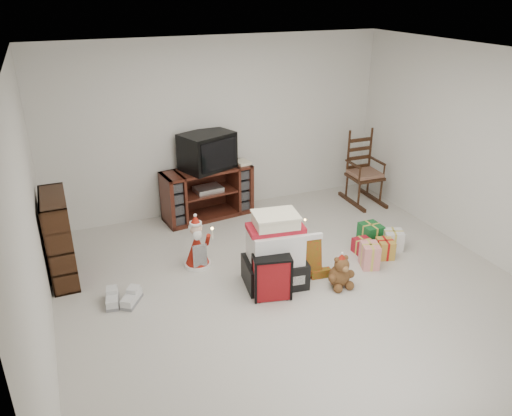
{
  "coord_description": "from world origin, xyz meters",
  "views": [
    {
      "loc": [
        -2.2,
        -4.14,
        3.12
      ],
      "look_at": [
        -0.22,
        0.6,
        0.8
      ],
      "focal_mm": 35.0,
      "sensor_mm": 36.0,
      "label": 1
    }
  ],
  "objects_px": {
    "bookshelf": "(59,240)",
    "sneaker_pair": "(122,299)",
    "rocking_chair": "(362,177)",
    "gift_pile": "(275,254)",
    "crt_television": "(207,151)",
    "teddy_bear": "(340,273)",
    "red_suitcase": "(272,277)",
    "tv_stand": "(208,193)",
    "gift_cluster": "(378,245)",
    "santa_figurine": "(291,234)",
    "mrs_claus_figurine": "(197,247)"
  },
  "relations": [
    {
      "from": "teddy_bear",
      "to": "sneaker_pair",
      "type": "xyz_separation_m",
      "value": [
        -2.32,
        0.6,
        -0.11
      ]
    },
    {
      "from": "gift_pile",
      "to": "crt_television",
      "type": "relative_size",
      "value": 1.02
    },
    {
      "from": "gift_pile",
      "to": "red_suitcase",
      "type": "xyz_separation_m",
      "value": [
        -0.15,
        -0.24,
        -0.12
      ]
    },
    {
      "from": "santa_figurine",
      "to": "crt_television",
      "type": "relative_size",
      "value": 0.67
    },
    {
      "from": "santa_figurine",
      "to": "crt_television",
      "type": "xyz_separation_m",
      "value": [
        -0.65,
        1.37,
        0.78
      ]
    },
    {
      "from": "gift_pile",
      "to": "gift_cluster",
      "type": "xyz_separation_m",
      "value": [
        1.48,
        0.12,
        -0.25
      ]
    },
    {
      "from": "sneaker_pair",
      "to": "teddy_bear",
      "type": "bearing_deg",
      "value": 4.24
    },
    {
      "from": "tv_stand",
      "to": "santa_figurine",
      "type": "xyz_separation_m",
      "value": [
        0.68,
        -1.36,
        -0.15
      ]
    },
    {
      "from": "teddy_bear",
      "to": "gift_cluster",
      "type": "height_order",
      "value": "teddy_bear"
    },
    {
      "from": "tv_stand",
      "to": "rocking_chair",
      "type": "distance_m",
      "value": 2.42
    },
    {
      "from": "santa_figurine",
      "to": "sneaker_pair",
      "type": "bearing_deg",
      "value": -170.17
    },
    {
      "from": "bookshelf",
      "to": "rocking_chair",
      "type": "xyz_separation_m",
      "value": [
        4.43,
        0.58,
        -0.09
      ]
    },
    {
      "from": "rocking_chair",
      "to": "sneaker_pair",
      "type": "distance_m",
      "value": 4.16
    },
    {
      "from": "mrs_claus_figurine",
      "to": "crt_television",
      "type": "xyz_separation_m",
      "value": [
        0.57,
        1.3,
        0.73
      ]
    },
    {
      "from": "santa_figurine",
      "to": "sneaker_pair",
      "type": "distance_m",
      "value": 2.23
    },
    {
      "from": "rocking_chair",
      "to": "teddy_bear",
      "type": "distance_m",
      "value": 2.55
    },
    {
      "from": "red_suitcase",
      "to": "crt_television",
      "type": "bearing_deg",
      "value": 102.35
    },
    {
      "from": "santa_figurine",
      "to": "mrs_claus_figurine",
      "type": "xyz_separation_m",
      "value": [
        -1.22,
        0.06,
        0.04
      ]
    },
    {
      "from": "bookshelf",
      "to": "santa_figurine",
      "type": "bearing_deg",
      "value": -8.72
    },
    {
      "from": "gift_pile",
      "to": "red_suitcase",
      "type": "height_order",
      "value": "gift_pile"
    },
    {
      "from": "red_suitcase",
      "to": "mrs_claus_figurine",
      "type": "xyz_separation_m",
      "value": [
        -0.55,
        0.95,
        0.0
      ]
    },
    {
      "from": "bookshelf",
      "to": "sneaker_pair",
      "type": "xyz_separation_m",
      "value": [
        0.52,
        -0.8,
        -0.43
      ]
    },
    {
      "from": "red_suitcase",
      "to": "crt_television",
      "type": "distance_m",
      "value": 2.37
    },
    {
      "from": "santa_figurine",
      "to": "gift_cluster",
      "type": "relative_size",
      "value": 0.7
    },
    {
      "from": "gift_pile",
      "to": "teddy_bear",
      "type": "height_order",
      "value": "gift_pile"
    },
    {
      "from": "crt_television",
      "to": "rocking_chair",
      "type": "bearing_deg",
      "value": -30.07
    },
    {
      "from": "santa_figurine",
      "to": "crt_television",
      "type": "bearing_deg",
      "value": 115.46
    },
    {
      "from": "rocking_chair",
      "to": "gift_cluster",
      "type": "height_order",
      "value": "rocking_chair"
    },
    {
      "from": "rocking_chair",
      "to": "santa_figurine",
      "type": "relative_size",
      "value": 2.08
    },
    {
      "from": "gift_pile",
      "to": "bookshelf",
      "type": "bearing_deg",
      "value": 162.27
    },
    {
      "from": "bookshelf",
      "to": "sneaker_pair",
      "type": "relative_size",
      "value": 2.35
    },
    {
      "from": "santa_figurine",
      "to": "mrs_claus_figurine",
      "type": "height_order",
      "value": "mrs_claus_figurine"
    },
    {
      "from": "crt_television",
      "to": "red_suitcase",
      "type": "bearing_deg",
      "value": -111.69
    },
    {
      "from": "gift_pile",
      "to": "crt_television",
      "type": "height_order",
      "value": "crt_television"
    },
    {
      "from": "teddy_bear",
      "to": "mrs_claus_figurine",
      "type": "height_order",
      "value": "mrs_claus_figurine"
    },
    {
      "from": "mrs_claus_figurine",
      "to": "gift_cluster",
      "type": "distance_m",
      "value": 2.26
    },
    {
      "from": "teddy_bear",
      "to": "red_suitcase",
      "type": "bearing_deg",
      "value": 173.27
    },
    {
      "from": "tv_stand",
      "to": "rocking_chair",
      "type": "xyz_separation_m",
      "value": [
        2.39,
        -0.36,
        0.03
      ]
    },
    {
      "from": "red_suitcase",
      "to": "sneaker_pair",
      "type": "relative_size",
      "value": 1.36
    },
    {
      "from": "gift_pile",
      "to": "gift_cluster",
      "type": "relative_size",
      "value": 1.07
    },
    {
      "from": "bookshelf",
      "to": "santa_figurine",
      "type": "relative_size",
      "value": 1.82
    },
    {
      "from": "tv_stand",
      "to": "crt_television",
      "type": "bearing_deg",
      "value": 9.52
    },
    {
      "from": "rocking_chair",
      "to": "tv_stand",
      "type": "bearing_deg",
      "value": 172.65
    },
    {
      "from": "rocking_chair",
      "to": "teddy_bear",
      "type": "relative_size",
      "value": 3.07
    },
    {
      "from": "gift_pile",
      "to": "mrs_claus_figurine",
      "type": "height_order",
      "value": "gift_pile"
    },
    {
      "from": "bookshelf",
      "to": "rocking_chair",
      "type": "height_order",
      "value": "rocking_chair"
    },
    {
      "from": "rocking_chair",
      "to": "red_suitcase",
      "type": "bearing_deg",
      "value": -140.43
    },
    {
      "from": "gift_cluster",
      "to": "crt_television",
      "type": "relative_size",
      "value": 0.96
    },
    {
      "from": "mrs_claus_figurine",
      "to": "tv_stand",
      "type": "bearing_deg",
      "value": 67.06
    },
    {
      "from": "santa_figurine",
      "to": "tv_stand",
      "type": "bearing_deg",
      "value": 116.45
    }
  ]
}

